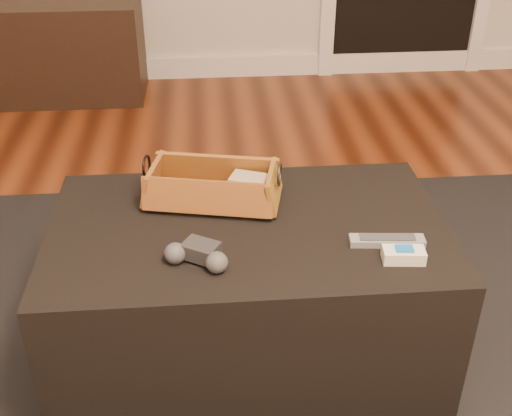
{
  "coord_description": "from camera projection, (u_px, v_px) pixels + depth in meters",
  "views": [
    {
      "loc": [
        0.13,
        -0.92,
        1.31
      ],
      "look_at": [
        0.24,
        0.41,
        0.49
      ],
      "focal_mm": 45.0,
      "sensor_mm": 36.0,
      "label": 1
    }
  ],
  "objects": [
    {
      "name": "baseboard",
      "position": [
        181.0,
        68.0,
        3.75
      ],
      "size": [
        5.0,
        0.04,
        0.12
      ],
      "primitive_type": "cube",
      "color": "white",
      "rests_on": "floor"
    },
    {
      "name": "media_cabinet",
      "position": [
        19.0,
        51.0,
        3.4
      ],
      "size": [
        1.29,
        0.45,
        0.51
      ],
      "primitive_type": "cube",
      "color": "black",
      "rests_on": "floor"
    },
    {
      "name": "area_rug",
      "position": [
        250.0,
        362.0,
        1.79
      ],
      "size": [
        2.6,
        2.0,
        0.01
      ],
      "primitive_type": "cube",
      "color": "black",
      "rests_on": "floor"
    },
    {
      "name": "ottoman",
      "position": [
        248.0,
        290.0,
        1.72
      ],
      "size": [
        1.0,
        0.6,
        0.42
      ],
      "primitive_type": "cube",
      "color": "black",
      "rests_on": "area_rug"
    },
    {
      "name": "tv_remote",
      "position": [
        206.0,
        196.0,
        1.69
      ],
      "size": [
        0.19,
        0.06,
        0.02
      ],
      "primitive_type": "cube",
      "rotation": [
        0.0,
        0.0,
        -0.11
      ],
      "color": "black",
      "rests_on": "wicker_basket"
    },
    {
      "name": "cloth_bundle",
      "position": [
        249.0,
        186.0,
        1.7
      ],
      "size": [
        0.12,
        0.1,
        0.05
      ],
      "primitive_type": "cube",
      "rotation": [
        0.0,
        0.0,
        -0.39
      ],
      "color": "tan",
      "rests_on": "wicker_basket"
    },
    {
      "name": "wicker_basket",
      "position": [
        213.0,
        187.0,
        1.69
      ],
      "size": [
        0.38,
        0.25,
        0.12
      ],
      "color": "#A96726",
      "rests_on": "ottoman"
    },
    {
      "name": "game_controller",
      "position": [
        198.0,
        255.0,
        1.46
      ],
      "size": [
        0.16,
        0.13,
        0.05
      ],
      "color": "#252527",
      "rests_on": "ottoman"
    },
    {
      "name": "silver_remote",
      "position": [
        387.0,
        240.0,
        1.53
      ],
      "size": [
        0.18,
        0.06,
        0.02
      ],
      "color": "gray",
      "rests_on": "ottoman"
    },
    {
      "name": "cream_gadget",
      "position": [
        404.0,
        255.0,
        1.47
      ],
      "size": [
        0.1,
        0.06,
        0.04
      ],
      "color": "silver",
      "rests_on": "ottoman"
    }
  ]
}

